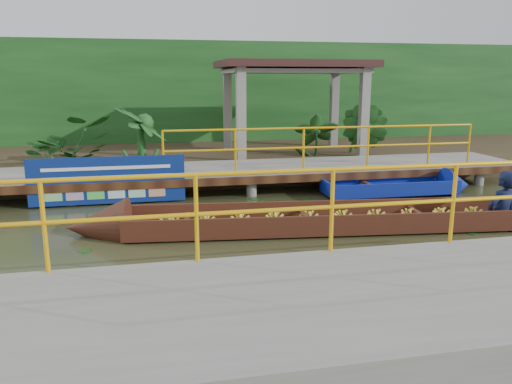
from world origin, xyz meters
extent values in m
plane|color=#292E17|center=(0.00, 0.00, 0.00)|extent=(80.00, 80.00, 0.00)
cube|color=#322819|center=(0.00, 7.50, 0.23)|extent=(30.00, 8.00, 0.45)
cube|color=slate|center=(0.00, 3.50, 0.50)|extent=(16.00, 2.00, 0.15)
cube|color=black|center=(0.00, 2.50, 0.42)|extent=(16.00, 0.12, 0.18)
cylinder|color=#F4AE0C|center=(2.75, 2.55, 1.57)|extent=(7.50, 0.05, 0.05)
cylinder|color=#F4AE0C|center=(2.75, 2.55, 1.12)|extent=(7.50, 0.05, 0.05)
cylinder|color=#F4AE0C|center=(2.75, 2.55, 1.07)|extent=(0.05, 0.05, 1.00)
cylinder|color=slate|center=(-4.00, 2.70, 0.22)|extent=(0.24, 0.24, 0.55)
cylinder|color=slate|center=(-4.00, 4.30, 0.22)|extent=(0.24, 0.24, 0.55)
cylinder|color=slate|center=(-2.00, 2.70, 0.22)|extent=(0.24, 0.24, 0.55)
cylinder|color=slate|center=(-2.00, 4.30, 0.22)|extent=(0.24, 0.24, 0.55)
cylinder|color=slate|center=(0.00, 2.70, 0.22)|extent=(0.24, 0.24, 0.55)
cylinder|color=slate|center=(0.00, 4.30, 0.22)|extent=(0.24, 0.24, 0.55)
cylinder|color=slate|center=(2.00, 2.70, 0.22)|extent=(0.24, 0.24, 0.55)
cylinder|color=slate|center=(2.00, 4.30, 0.22)|extent=(0.24, 0.24, 0.55)
cylinder|color=slate|center=(4.00, 2.70, 0.22)|extent=(0.24, 0.24, 0.55)
cylinder|color=slate|center=(4.00, 4.30, 0.22)|extent=(0.24, 0.24, 0.55)
cylinder|color=slate|center=(6.00, 2.70, 0.22)|extent=(0.24, 0.24, 0.55)
cylinder|color=slate|center=(6.00, 4.30, 0.22)|extent=(0.24, 0.24, 0.55)
cylinder|color=slate|center=(0.00, 2.70, 0.22)|extent=(0.24, 0.24, 0.55)
cube|color=slate|center=(1.00, -4.20, 0.30)|extent=(18.00, 2.40, 0.70)
cylinder|color=#F4AE0C|center=(1.00, -3.05, 1.65)|extent=(10.00, 0.05, 0.05)
cylinder|color=#F4AE0C|center=(1.00, -3.05, 1.20)|extent=(10.00, 0.05, 0.05)
cylinder|color=#F4AE0C|center=(1.00, -3.05, 1.15)|extent=(0.05, 0.05, 1.00)
cube|color=slate|center=(1.20, 5.10, 1.60)|extent=(0.25, 0.25, 2.80)
cube|color=slate|center=(4.80, 5.10, 1.60)|extent=(0.25, 0.25, 2.80)
cube|color=slate|center=(1.20, 7.50, 1.60)|extent=(0.25, 0.25, 2.80)
cube|color=slate|center=(4.80, 7.50, 1.60)|extent=(0.25, 0.25, 2.80)
cube|color=slate|center=(3.00, 6.30, 2.90)|extent=(4.00, 2.60, 0.12)
cube|color=#351B1A|center=(3.00, 6.30, 3.10)|extent=(4.40, 3.00, 0.20)
cube|color=#144017|center=(0.00, 10.00, 2.00)|extent=(30.00, 0.80, 4.00)
cube|color=#3A1D0F|center=(2.50, -0.22, 0.06)|extent=(8.64, 2.00, 0.06)
cube|color=#3A1D0F|center=(2.56, 0.31, 0.21)|extent=(8.53, 1.00, 0.36)
cube|color=#3A1D0F|center=(2.44, -0.75, 0.21)|extent=(8.53, 1.00, 0.36)
cone|color=#3A1D0F|center=(-2.24, 0.30, 0.15)|extent=(1.18, 1.14, 1.03)
imported|color=black|center=(5.16, -0.51, 1.02)|extent=(0.76, 0.58, 1.85)
cube|color=navy|center=(4.20, 2.12, 0.10)|extent=(3.11, 0.96, 0.10)
cube|color=navy|center=(4.21, 2.58, 0.23)|extent=(3.10, 0.10, 0.31)
cube|color=navy|center=(4.20, 1.65, 0.23)|extent=(3.10, 0.10, 0.31)
cube|color=navy|center=(2.66, 2.13, 0.23)|extent=(0.07, 0.93, 0.31)
cone|color=navy|center=(5.96, 2.10, 0.17)|extent=(0.63, 0.87, 0.87)
cube|color=black|center=(3.69, 2.12, 0.27)|extent=(0.11, 0.93, 0.05)
cube|color=navy|center=(-2.20, 2.48, 0.55)|extent=(3.28, 0.03, 1.02)
cube|color=white|center=(-2.20, 2.46, 0.82)|extent=(2.66, 0.01, 0.07)
cube|color=white|center=(-2.20, 2.46, 0.62)|extent=(2.66, 0.01, 0.07)
imported|color=#144017|center=(-3.50, 5.30, 1.22)|extent=(1.23, 1.23, 1.53)
imported|color=#144017|center=(-1.50, 5.30, 1.22)|extent=(1.23, 1.23, 1.53)
imported|color=#144017|center=(3.50, 5.30, 1.22)|extent=(1.23, 1.23, 1.53)
imported|color=#144017|center=(5.00, 5.30, 1.22)|extent=(1.23, 1.23, 1.53)
camera|label=1|loc=(-1.27, -8.44, 2.68)|focal=35.00mm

